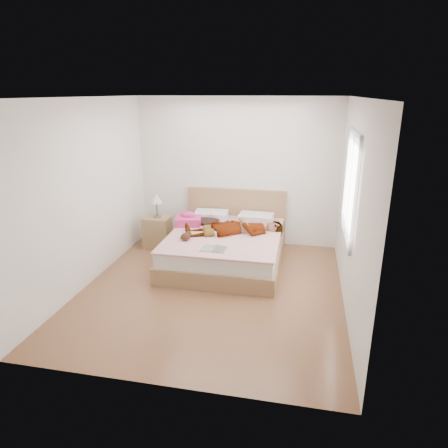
# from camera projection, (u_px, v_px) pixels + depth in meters

# --- Properties ---
(ground) EXTENTS (4.00, 4.00, 0.00)m
(ground) POSITION_uv_depth(u_px,v_px,m) (212.00, 289.00, 5.66)
(ground) COLOR #57301B
(ground) RESTS_ON ground
(woman) EXTENTS (1.72, 1.12, 0.22)m
(woman) POSITION_uv_depth(u_px,v_px,m) (235.00, 225.00, 6.42)
(woman) COLOR silver
(woman) RESTS_ON bed
(hair) EXTENTS (0.56, 0.65, 0.08)m
(hair) POSITION_uv_depth(u_px,v_px,m) (207.00, 219.00, 6.96)
(hair) COLOR black
(hair) RESTS_ON bed
(phone) EXTENTS (0.07, 0.09, 0.05)m
(phone) POSITION_uv_depth(u_px,v_px,m) (211.00, 213.00, 6.87)
(phone) COLOR silver
(phone) RESTS_ON bed
(room_shell) EXTENTS (4.00, 4.00, 4.00)m
(room_shell) POSITION_uv_depth(u_px,v_px,m) (350.00, 187.00, 5.13)
(room_shell) COLOR white
(room_shell) RESTS_ON ground
(bed) EXTENTS (1.80, 2.08, 1.00)m
(bed) POSITION_uv_depth(u_px,v_px,m) (226.00, 245.00, 6.53)
(bed) COLOR brown
(bed) RESTS_ON ground
(towel) EXTENTS (0.49, 0.42, 0.22)m
(towel) POSITION_uv_depth(u_px,v_px,m) (188.00, 219.00, 6.78)
(towel) COLOR #F44296
(towel) RESTS_ON bed
(magazine) EXTENTS (0.41, 0.28, 0.02)m
(magazine) POSITION_uv_depth(u_px,v_px,m) (213.00, 249.00, 5.73)
(magazine) COLOR white
(magazine) RESTS_ON bed
(coffee_mug) EXTENTS (0.12, 0.09, 0.09)m
(coffee_mug) POSITION_uv_depth(u_px,v_px,m) (217.00, 233.00, 6.25)
(coffee_mug) COLOR white
(coffee_mug) RESTS_ON bed
(plush_toy) EXTENTS (0.18, 0.23, 0.12)m
(plush_toy) POSITION_uv_depth(u_px,v_px,m) (186.00, 236.00, 6.08)
(plush_toy) COLOR #321D0E
(plush_toy) RESTS_ON bed
(nightstand) EXTENTS (0.45, 0.40, 0.98)m
(nightstand) POSITION_uv_depth(u_px,v_px,m) (158.00, 229.00, 7.14)
(nightstand) COLOR brown
(nightstand) RESTS_ON ground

